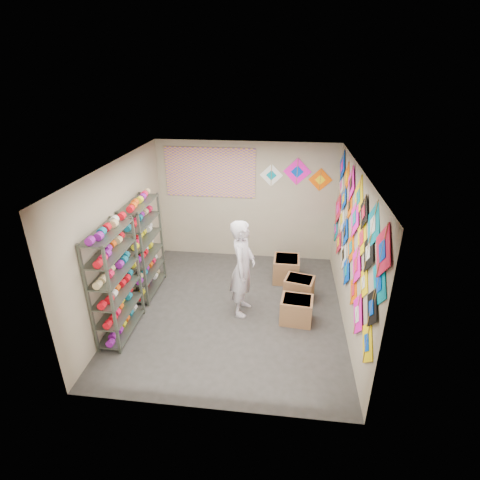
# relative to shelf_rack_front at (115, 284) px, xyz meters

# --- Properties ---
(ground) EXTENTS (4.50, 4.50, 0.00)m
(ground) POSITION_rel_shelf_rack_front_xyz_m (1.78, 0.85, -0.95)
(ground) COLOR #302D2A
(room_walls) EXTENTS (4.50, 4.50, 4.50)m
(room_walls) POSITION_rel_shelf_rack_front_xyz_m (1.78, 0.85, 0.69)
(room_walls) COLOR tan
(room_walls) RESTS_ON ground
(shelf_rack_front) EXTENTS (0.40, 1.10, 1.90)m
(shelf_rack_front) POSITION_rel_shelf_rack_front_xyz_m (0.00, 0.00, 0.00)
(shelf_rack_front) COLOR #4C5147
(shelf_rack_front) RESTS_ON ground
(shelf_rack_back) EXTENTS (0.40, 1.10, 1.90)m
(shelf_rack_back) POSITION_rel_shelf_rack_front_xyz_m (0.00, 1.30, 0.00)
(shelf_rack_back) COLOR #4C5147
(shelf_rack_back) RESTS_ON ground
(string_spools) EXTENTS (0.12, 2.36, 0.12)m
(string_spools) POSITION_rel_shelf_rack_front_xyz_m (-0.00, 0.65, 0.10)
(string_spools) COLOR #FB1347
(string_spools) RESTS_ON ground
(kite_wall_display) EXTENTS (0.06, 4.37, 2.09)m
(kite_wall_display) POSITION_rel_shelf_rack_front_xyz_m (3.76, 0.79, 0.70)
(kite_wall_display) COLOR yellow
(kite_wall_display) RESTS_ON room_walls
(back_wall_kites) EXTENTS (1.56, 0.02, 0.72)m
(back_wall_kites) POSITION_rel_shelf_rack_front_xyz_m (2.87, 3.09, 1.05)
(back_wall_kites) COLOR white
(back_wall_kites) RESTS_ON room_walls
(poster) EXTENTS (2.00, 0.01, 1.10)m
(poster) POSITION_rel_shelf_rack_front_xyz_m (0.98, 3.08, 1.05)
(poster) COLOR #7E489D
(poster) RESTS_ON room_walls
(shopkeeper) EXTENTS (0.76, 0.59, 1.80)m
(shopkeeper) POSITION_rel_shelf_rack_front_xyz_m (1.97, 0.84, -0.05)
(shopkeeper) COLOR beige
(shopkeeper) RESTS_ON ground
(carton_a) EXTENTS (0.59, 0.51, 0.45)m
(carton_a) POSITION_rel_shelf_rack_front_xyz_m (2.94, 0.66, -0.72)
(carton_a) COLOR #8F603E
(carton_a) RESTS_ON ground
(carton_b) EXTENTS (0.62, 0.55, 0.44)m
(carton_b) POSITION_rel_shelf_rack_front_xyz_m (3.00, 1.40, -0.73)
(carton_b) COLOR #8F603E
(carton_b) RESTS_ON ground
(carton_c) EXTENTS (0.54, 0.59, 0.51)m
(carton_c) POSITION_rel_shelf_rack_front_xyz_m (2.75, 2.07, -0.70)
(carton_c) COLOR #8F603E
(carton_c) RESTS_ON ground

